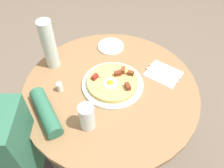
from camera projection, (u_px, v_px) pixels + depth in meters
The scene contains 12 objects.
ground_plane at pixel (111, 152), 1.76m from camera, with size 6.00×6.00×0.00m, color #6B5B4C.
dining_table at pixel (111, 108), 1.34m from camera, with size 0.89×0.89×0.73m.
person_seated at pixel (3, 164), 1.18m from camera, with size 0.53×0.41×1.14m.
pizza_plate at pixel (113, 84), 1.22m from camera, with size 0.31×0.31×0.01m, color silver.
breakfast_pizza at pixel (113, 82), 1.20m from camera, with size 0.26×0.26×0.05m.
bread_plate at pixel (112, 46), 1.41m from camera, with size 0.15×0.15×0.01m, color white.
napkin at pixel (164, 74), 1.27m from camera, with size 0.17×0.14×0.00m, color white.
fork at pixel (166, 71), 1.28m from camera, with size 0.18×0.01×0.01m, color silver.
knife at pixel (162, 75), 1.26m from camera, with size 0.18×0.01×0.01m, color silver.
water_glass at pixel (87, 117), 1.02m from camera, with size 0.07×0.07×0.13m, color silver.
water_bottle at pixel (50, 44), 1.22m from camera, with size 0.07×0.07×0.28m, color silver.
salt_shaker at pixel (60, 87), 1.18m from camera, with size 0.03×0.03×0.05m, color white.
Camera 1 is at (0.01, -0.78, 1.66)m, focal length 38.48 mm.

